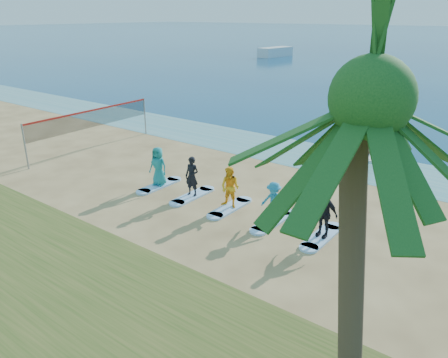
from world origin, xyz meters
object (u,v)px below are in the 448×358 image
Objects in this scene: student_4 at (324,213)px; student_0 at (158,166)px; student_1 at (192,176)px; student_3 at (273,202)px; paddleboard at (372,154)px; surfboard_2 at (230,208)px; surfboard_3 at (273,221)px; palm_tree at (371,102)px; boat_offshore_a at (275,57)px; surfboard_4 at (322,237)px; volleyball_net at (92,119)px; surfboard_0 at (159,185)px; student_2 at (230,188)px; surfboard_1 at (192,196)px.

student_0 is at bearing -176.62° from student_4.
student_1 reaches higher than student_3.
paddleboard is 11.43m from surfboard_2.
paddleboard is 11.25m from student_3.
surfboard_3 is (6.46, 0.00, -0.99)m from student_0.
palm_tree is 14.57m from student_0.
student_0 is at bearing 180.00° from surfboard_2.
boat_offshore_a is 70.88m from surfboard_2.
surfboard_4 is at bearing 0.00° from surfboard_3.
volleyball_net reaches higher than boat_offshore_a.
student_2 is at bearing 0.00° from surfboard_0.
student_3 reaches higher than surfboard_1.
surfboard_0 is at bearing 180.00° from surfboard_2.
paddleboard is 13.01m from student_0.
student_3 is at bearing 0.00° from surfboard_1.
paddleboard is 1.36× the size of surfboard_4.
volleyball_net is 10.05m from student_1.
surfboard_2 is at bearing -9.39° from volleyball_net.
student_1 is (-9.83, 6.24, -5.48)m from palm_tree.
student_4 is (4.31, 0.00, 0.04)m from student_2.
surfboard_2 is 2.15m from surfboard_3.
surfboard_4 is at bearing -7.79° from student_1.
surfboard_4 is (39.30, -61.64, 0.04)m from boat_offshore_a.
palm_tree is at bearing -44.89° from student_2.
volleyball_net is at bearing 176.44° from student_4.
paddleboard is 1.36× the size of surfboard_1.
student_1 is 0.83× the size of surfboard_3.
paddleboard is 11.41m from surfboard_4.
volleyball_net is at bearing 168.60° from surfboard_1.
student_4 reaches higher than surfboard_4.
student_4 reaches higher than boat_offshore_a.
student_3 is at bearing -7.79° from student_1.
surfboard_2 is 1.00× the size of surfboard_3.
student_1 is at bearing -123.71° from paddleboard.
student_1 is at bearing 180.00° from surfboard_4.
student_4 is (-3.37, 6.24, -5.46)m from palm_tree.
surfboard_1 is at bearing 0.00° from student_1.
student_2 is at bearing -10.64° from student_0.
volleyball_net is at bearing -159.35° from paddleboard.
volleyball_net is 4.13× the size of surfboard_1.
volleyball_net is 21.78m from palm_tree.
student_1 reaches higher than surfboard_2.
student_1 is 6.53m from surfboard_4.
student_1 is (9.81, -1.98, -0.90)m from volleyball_net.
student_2 is (34.99, -61.64, 0.99)m from boat_offshore_a.
student_2 is (-2.21, -11.22, 0.93)m from paddleboard.
surfboard_2 is at bearing -176.62° from student_4.
palm_tree is 2.59× the size of paddleboard.
boat_offshore_a is at bearing 118.05° from surfboard_1.
student_1 is at bearing -56.52° from boat_offshore_a.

